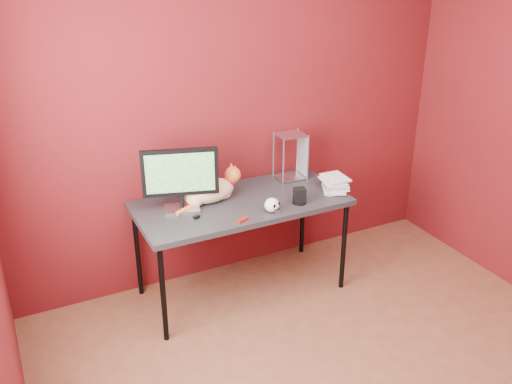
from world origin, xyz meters
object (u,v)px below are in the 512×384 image
speaker (300,196)px  book_stack (327,120)px  skull_mug (272,205)px  desk (241,207)px  monitor (180,177)px  cat (210,190)px

speaker → book_stack: size_ratio=0.11×
skull_mug → book_stack: 0.72m
desk → monitor: size_ratio=3.00×
cat → speaker: (0.55, -0.30, -0.03)m
desk → speaker: speaker is taller
desk → monitor: bearing=173.0°
desk → skull_mug: (0.12, -0.25, 0.10)m
desk → book_stack: (0.63, -0.09, 0.58)m
speaker → book_stack: (0.28, 0.12, 0.48)m
speaker → desk: bearing=164.2°
speaker → book_stack: 0.57m
desk → speaker: 0.43m
cat → skull_mug: (0.31, -0.34, -0.04)m
desk → book_stack: 0.86m
desk → speaker: bearing=-31.1°
cat → skull_mug: size_ratio=4.83×
cat → book_stack: size_ratio=0.50×
desk → monitor: (-0.42, 0.05, 0.30)m
skull_mug → speaker: bearing=-11.9°
monitor → cat: (0.22, 0.03, -0.16)m
monitor → book_stack: bearing=9.0°
monitor → desk: bearing=9.8°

